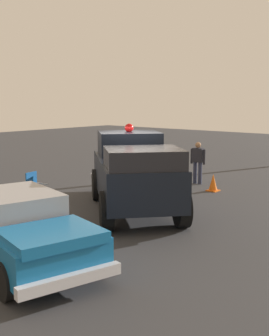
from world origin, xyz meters
TOP-DOWN VIEW (x-y plane):
  - ground_plane at (0.00, 0.00)m, footprint 60.00×60.00m
  - vintage_fire_truck at (-0.37, -0.42)m, footprint 5.53×5.92m
  - classic_hot_rod at (-5.19, -1.54)m, footprint 2.82×4.67m
  - lawn_chair_by_car at (-1.82, 2.58)m, footprint 0.59×0.58m
  - spectator_standing at (4.42, 0.31)m, footprint 0.31×0.65m
  - traffic_cone at (3.61, -0.88)m, footprint 0.40×0.40m

SIDE VIEW (x-z plane):
  - ground_plane at x=0.00m, z-range 0.00..0.00m
  - traffic_cone at x=3.61m, z-range -0.01..0.63m
  - lawn_chair_by_car at x=-1.82m, z-range 0.08..1.10m
  - classic_hot_rod at x=-5.19m, z-range 0.02..1.48m
  - spectator_standing at x=4.42m, z-range 0.13..1.80m
  - vintage_fire_truck at x=-0.37m, z-range -0.10..2.49m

